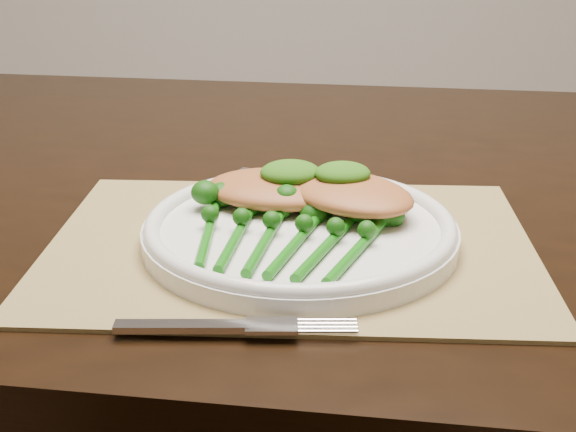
{
  "coord_description": "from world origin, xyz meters",
  "views": [
    {
      "loc": [
        0.04,
        -0.9,
        1.05
      ],
      "look_at": [
        0.05,
        -0.24,
        0.78
      ],
      "focal_mm": 50.0,
      "sensor_mm": 36.0,
      "label": 1
    }
  ],
  "objects_px": {
    "placemat": "(291,245)",
    "dinner_plate": "(300,229)",
    "chicken_fillet_left": "(278,189)",
    "broccolini_bundle": "(281,241)"
  },
  "relations": [
    {
      "from": "placemat",
      "to": "dinner_plate",
      "type": "xyz_separation_m",
      "value": [
        0.01,
        0.0,
        0.01
      ]
    },
    {
      "from": "placemat",
      "to": "chicken_fillet_left",
      "type": "bearing_deg",
      "value": 104.44
    },
    {
      "from": "dinner_plate",
      "to": "broccolini_bundle",
      "type": "xyz_separation_m",
      "value": [
        -0.02,
        -0.04,
        0.01
      ]
    },
    {
      "from": "chicken_fillet_left",
      "to": "placemat",
      "type": "bearing_deg",
      "value": -67.8
    },
    {
      "from": "dinner_plate",
      "to": "chicken_fillet_left",
      "type": "xyz_separation_m",
      "value": [
        -0.02,
        0.06,
        0.02
      ]
    },
    {
      "from": "placemat",
      "to": "chicken_fillet_left",
      "type": "xyz_separation_m",
      "value": [
        -0.01,
        0.06,
        0.03
      ]
    },
    {
      "from": "dinner_plate",
      "to": "broccolini_bundle",
      "type": "height_order",
      "value": "broccolini_bundle"
    },
    {
      "from": "placemat",
      "to": "dinner_plate",
      "type": "relative_size",
      "value": 1.53
    },
    {
      "from": "broccolini_bundle",
      "to": "dinner_plate",
      "type": "bearing_deg",
      "value": 84.1
    },
    {
      "from": "placemat",
      "to": "broccolini_bundle",
      "type": "relative_size",
      "value": 2.1
    }
  ]
}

